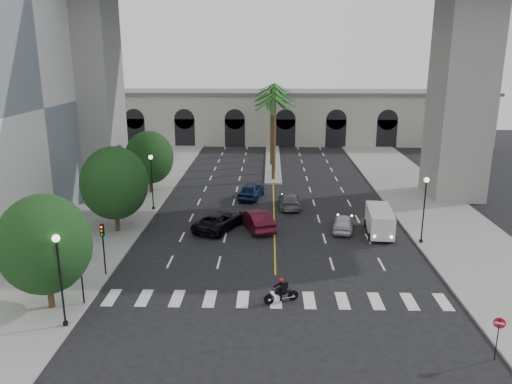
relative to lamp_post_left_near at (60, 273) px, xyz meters
The scene contains 30 objects.
ground 12.86m from the lamp_post_left_near, 23.68° to the left, with size 140.00×140.00×0.00m, color black.
sidewalk_left 20.56m from the lamp_post_left_near, 100.20° to the left, with size 8.00×100.00×0.15m, color gray.
sidewalk_right 33.27m from the lamp_post_left_near, 37.15° to the left, with size 8.00×100.00×0.15m, color gray.
median 44.59m from the lamp_post_left_near, 75.15° to the left, with size 2.00×24.00×0.20m, color gray.
pier_building 61.08m from the lamp_post_left_near, 79.24° to the left, with size 71.00×10.50×8.50m.
bridge 34.39m from the lamp_post_left_near, 61.23° to the left, with size 75.00×13.00×26.00m.
palm_a 35.40m from the lamp_post_left_near, 70.94° to the left, with size 3.20×3.20×10.30m.
palm_b 39.23m from the lamp_post_left_near, 72.73° to the left, with size 3.20×3.20×10.60m.
palm_c 42.88m from the lamp_post_left_near, 74.72° to the left, with size 3.20×3.20×10.10m.
palm_d 46.90m from the lamp_post_left_near, 75.60° to the left, with size 3.20×3.20×10.90m.
palm_e 50.64m from the lamp_post_left_near, 77.01° to the left, with size 3.20×3.20×10.40m.
palm_f 54.61m from the lamp_post_left_near, 77.65° to the left, with size 3.20×3.20×10.70m.
street_tree_near 2.68m from the lamp_post_left_near, 128.66° to the left, with size 5.20×5.20×6.89m.
street_tree_mid 15.12m from the lamp_post_left_near, 96.09° to the left, with size 5.44×5.44×7.21m.
street_tree_far 27.06m from the lamp_post_left_near, 93.39° to the left, with size 5.04×5.04×6.68m.
lamp_post_left_near is the anchor object (origin of this frame).
lamp_post_left_far 21.00m from the lamp_post_left_near, 90.00° to the left, with size 0.40×0.40×5.35m.
lamp_post_right 26.25m from the lamp_post_left_near, 29.69° to the left, with size 0.40×0.40×5.35m.
traffic_signal_near 2.60m from the lamp_post_left_near, 87.71° to the left, with size 0.25×0.18×3.65m.
traffic_signal_far 6.54m from the lamp_post_left_near, 89.12° to the left, with size 0.25×0.18×3.65m.
motorcycle_rider 12.46m from the lamp_post_left_near, 15.32° to the left, with size 2.08×0.89×1.57m.
car_a 23.56m from the lamp_post_left_near, 42.85° to the left, with size 1.64×4.07×1.39m, color silver.
car_b 19.08m from the lamp_post_left_near, 58.47° to the left, with size 1.80×5.16×1.70m, color #420D19.
car_c 17.49m from the lamp_post_left_near, 67.18° to the left, with size 2.52×5.47×1.52m, color black.
car_d 26.02m from the lamp_post_left_near, 60.13° to the left, with size 1.98×4.86×1.41m, color slate.
car_e 27.15m from the lamp_post_left_near, 70.27° to the left, with size 1.96×4.87×1.66m, color #0E1D42.
cargo_van 25.14m from the lamp_post_left_near, 37.14° to the left, with size 2.36×5.12×2.12m.
pedestrian_a 7.95m from the lamp_post_left_near, 132.92° to the left, with size 0.69×0.46×1.90m, color black.
pedestrian_b 9.55m from the lamp_post_left_near, 102.13° to the left, with size 0.76×0.60×1.57m, color black.
do_not_enter_sign 22.08m from the lamp_post_left_near, ahead, with size 0.53×0.22×2.29m.
Camera 1 is at (-0.44, -28.74, 14.27)m, focal length 35.00 mm.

